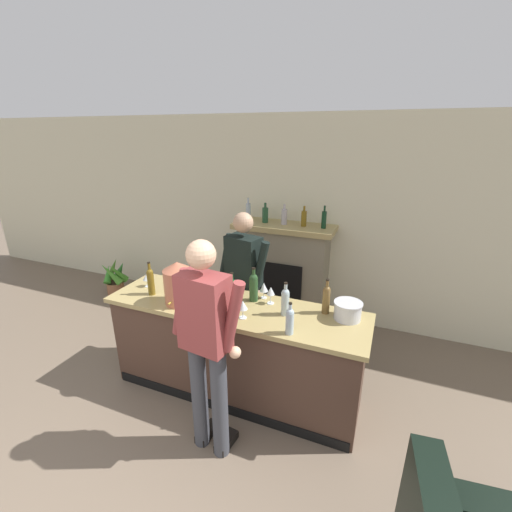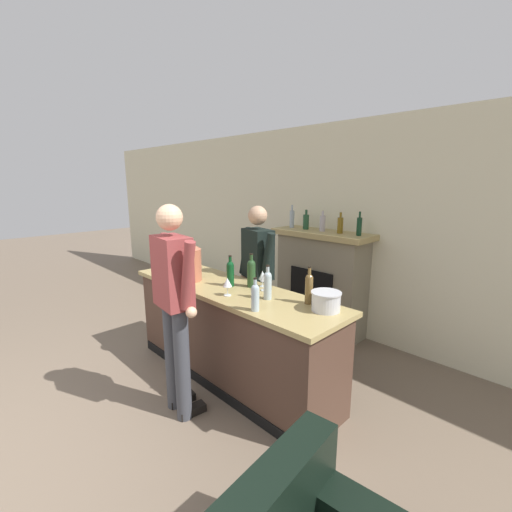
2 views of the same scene
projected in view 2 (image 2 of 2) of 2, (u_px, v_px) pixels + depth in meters
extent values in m
cube|color=beige|center=(321.00, 228.00, 4.76)|extent=(12.00, 0.07, 2.75)
cube|color=#483125|center=(230.00, 335.00, 3.50)|extent=(2.43, 0.63, 0.93)
cube|color=tan|center=(230.00, 290.00, 3.40)|extent=(2.50, 0.70, 0.04)
cube|color=black|center=(206.00, 384.00, 3.37)|extent=(2.38, 0.01, 0.10)
cube|color=gray|center=(321.00, 285.00, 4.59)|extent=(1.17, 0.44, 1.31)
cube|color=black|center=(310.00, 301.00, 4.47)|extent=(0.64, 0.02, 0.84)
cube|color=tan|center=(322.00, 234.00, 4.43)|extent=(1.33, 0.52, 0.07)
cylinder|color=#9CABB7|center=(292.00, 219.00, 4.75)|extent=(0.07, 0.07, 0.23)
cylinder|color=#9CABB7|center=(292.00, 208.00, 4.72)|extent=(0.03, 0.03, 0.08)
cylinder|color=#20472C|center=(306.00, 222.00, 4.58)|extent=(0.08, 0.08, 0.20)
cylinder|color=#20472C|center=(306.00, 212.00, 4.56)|extent=(0.03, 0.03, 0.07)
cylinder|color=#AEA6AC|center=(322.00, 224.00, 4.40)|extent=(0.08, 0.08, 0.20)
cylinder|color=#AEA6AC|center=(323.00, 213.00, 4.37)|extent=(0.03, 0.03, 0.07)
cylinder|color=brown|center=(340.00, 225.00, 4.22)|extent=(0.07, 0.07, 0.20)
cylinder|color=brown|center=(341.00, 215.00, 4.19)|extent=(0.03, 0.03, 0.07)
cylinder|color=#11331D|center=(359.00, 227.00, 4.04)|extent=(0.06, 0.06, 0.21)
cylinder|color=#11331D|center=(360.00, 215.00, 4.01)|extent=(0.02, 0.02, 0.07)
cylinder|color=#9A6240|center=(187.00, 285.00, 6.41)|extent=(0.27, 0.27, 0.20)
cylinder|color=#332319|center=(186.00, 281.00, 6.39)|extent=(0.24, 0.24, 0.02)
cone|color=#448D29|center=(188.00, 271.00, 6.24)|extent=(0.20, 0.36, 0.39)
cone|color=#3B8538|center=(192.00, 270.00, 6.39)|extent=(0.37, 0.23, 0.38)
cone|color=#477B29|center=(187.00, 268.00, 6.44)|extent=(0.26, 0.27, 0.37)
cone|color=#3C8E2E|center=(182.00, 272.00, 6.37)|extent=(0.25, 0.31, 0.30)
cone|color=#478E2C|center=(183.00, 271.00, 6.23)|extent=(0.36, 0.27, 0.40)
cylinder|color=#3D3F46|center=(182.00, 365.00, 2.87)|extent=(0.13, 0.13, 0.99)
cube|color=black|center=(192.00, 410.00, 3.01)|extent=(0.13, 0.25, 0.07)
cylinder|color=#3D3F46|center=(172.00, 356.00, 3.03)|extent=(0.13, 0.13, 0.99)
cube|color=black|center=(182.00, 399.00, 3.17)|extent=(0.13, 0.25, 0.07)
cube|color=brown|center=(172.00, 272.00, 2.78)|extent=(0.38, 0.26, 0.59)
cylinder|color=brown|center=(187.00, 276.00, 2.61)|extent=(0.20, 0.08, 0.57)
sphere|color=#E0AD88|center=(191.00, 312.00, 2.69)|extent=(0.09, 0.09, 0.09)
cylinder|color=brown|center=(163.00, 265.00, 2.97)|extent=(0.20, 0.08, 0.57)
sphere|color=#E0AD88|center=(167.00, 297.00, 3.04)|extent=(0.09, 0.09, 0.09)
sphere|color=#E0AD88|center=(169.00, 217.00, 2.69)|extent=(0.21, 0.21, 0.21)
cylinder|color=#4D3E34|center=(253.00, 314.00, 4.02)|extent=(0.13, 0.13, 0.95)
cube|color=black|center=(248.00, 350.00, 4.08)|extent=(0.15, 0.26, 0.07)
cylinder|color=#4D3E34|center=(262.00, 320.00, 3.85)|extent=(0.13, 0.13, 0.95)
cube|color=black|center=(257.00, 357.00, 3.91)|extent=(0.15, 0.26, 0.07)
cube|color=black|center=(258.00, 254.00, 3.78)|extent=(0.40, 0.30, 0.55)
cylinder|color=black|center=(246.00, 251.00, 3.96)|extent=(0.20, 0.08, 0.57)
sphere|color=tan|center=(245.00, 276.00, 4.02)|extent=(0.09, 0.09, 0.09)
cylinder|color=black|center=(267.00, 259.00, 3.58)|extent=(0.20, 0.08, 0.57)
sphere|color=tan|center=(265.00, 286.00, 3.63)|extent=(0.09, 0.09, 0.09)
sphere|color=tan|center=(258.00, 215.00, 3.69)|extent=(0.21, 0.21, 0.21)
cylinder|color=#B36346|center=(189.00, 265.00, 3.61)|extent=(0.27, 0.27, 0.34)
cone|color=#B36346|center=(188.00, 245.00, 3.57)|extent=(0.28, 0.28, 0.08)
cylinder|color=#B29333|center=(176.00, 277.00, 3.53)|extent=(0.02, 0.04, 0.02)
cylinder|color=silver|center=(326.00, 302.00, 2.78)|extent=(0.23, 0.23, 0.15)
cylinder|color=silver|center=(326.00, 293.00, 2.76)|extent=(0.25, 0.25, 0.01)
cylinder|color=#0D3E1B|center=(230.00, 276.00, 3.42)|extent=(0.07, 0.07, 0.22)
sphere|color=#0D3E1B|center=(230.00, 265.00, 3.40)|extent=(0.07, 0.07, 0.07)
cylinder|color=#0D3E1B|center=(230.00, 261.00, 3.39)|extent=(0.03, 0.03, 0.09)
cylinder|color=black|center=(230.00, 256.00, 3.38)|extent=(0.03, 0.03, 0.01)
cylinder|color=#234222|center=(251.00, 275.00, 3.39)|extent=(0.08, 0.08, 0.24)
sphere|color=#234222|center=(251.00, 264.00, 3.37)|extent=(0.08, 0.08, 0.08)
cylinder|color=#234222|center=(251.00, 259.00, 3.36)|extent=(0.03, 0.03, 0.09)
cylinder|color=black|center=(251.00, 254.00, 3.35)|extent=(0.04, 0.04, 0.01)
cylinder|color=#9EB2B9|center=(268.00, 287.00, 3.04)|extent=(0.07, 0.07, 0.22)
sphere|color=#9EB2B9|center=(268.00, 276.00, 3.02)|extent=(0.07, 0.07, 0.07)
cylinder|color=#9EB2B9|center=(268.00, 271.00, 3.01)|extent=(0.03, 0.03, 0.08)
cylinder|color=black|center=(268.00, 266.00, 3.00)|extent=(0.03, 0.03, 0.01)
cylinder|color=brown|center=(309.00, 291.00, 2.93)|extent=(0.07, 0.07, 0.23)
sphere|color=brown|center=(309.00, 278.00, 2.90)|extent=(0.06, 0.06, 0.06)
cylinder|color=brown|center=(309.00, 273.00, 2.89)|extent=(0.03, 0.03, 0.09)
cylinder|color=black|center=(310.00, 267.00, 2.88)|extent=(0.03, 0.03, 0.01)
cylinder|color=#9CB2BE|center=(255.00, 299.00, 2.77)|extent=(0.07, 0.07, 0.19)
sphere|color=#9CB2BE|center=(255.00, 288.00, 2.75)|extent=(0.06, 0.06, 0.06)
cylinder|color=#9CB2BE|center=(255.00, 284.00, 2.74)|extent=(0.03, 0.03, 0.07)
cylinder|color=black|center=(255.00, 278.00, 2.73)|extent=(0.03, 0.03, 0.01)
cylinder|color=brown|center=(175.00, 263.00, 3.91)|extent=(0.07, 0.07, 0.24)
sphere|color=brown|center=(174.00, 252.00, 3.89)|extent=(0.06, 0.06, 0.06)
cylinder|color=brown|center=(174.00, 248.00, 3.88)|extent=(0.03, 0.03, 0.09)
cylinder|color=black|center=(174.00, 244.00, 3.86)|extent=(0.03, 0.03, 0.01)
cylinder|color=silver|center=(264.00, 290.00, 3.30)|extent=(0.07, 0.07, 0.01)
cylinder|color=silver|center=(264.00, 285.00, 3.29)|extent=(0.01, 0.01, 0.09)
cone|color=silver|center=(264.00, 277.00, 3.27)|extent=(0.08, 0.08, 0.08)
cylinder|color=silver|center=(262.00, 286.00, 3.43)|extent=(0.06, 0.06, 0.01)
cylinder|color=silver|center=(262.00, 283.00, 3.42)|extent=(0.01, 0.01, 0.07)
cone|color=silver|center=(262.00, 275.00, 3.40)|extent=(0.08, 0.08, 0.09)
cylinder|color=silver|center=(228.00, 295.00, 3.16)|extent=(0.07, 0.07, 0.01)
cylinder|color=silver|center=(228.00, 291.00, 3.15)|extent=(0.01, 0.01, 0.08)
cone|color=silver|center=(227.00, 282.00, 3.13)|extent=(0.08, 0.08, 0.08)
cylinder|color=silver|center=(178.00, 268.00, 4.14)|extent=(0.06, 0.06, 0.01)
cylinder|color=silver|center=(177.00, 265.00, 4.13)|extent=(0.01, 0.01, 0.07)
cone|color=silver|center=(177.00, 259.00, 4.12)|extent=(0.08, 0.08, 0.07)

